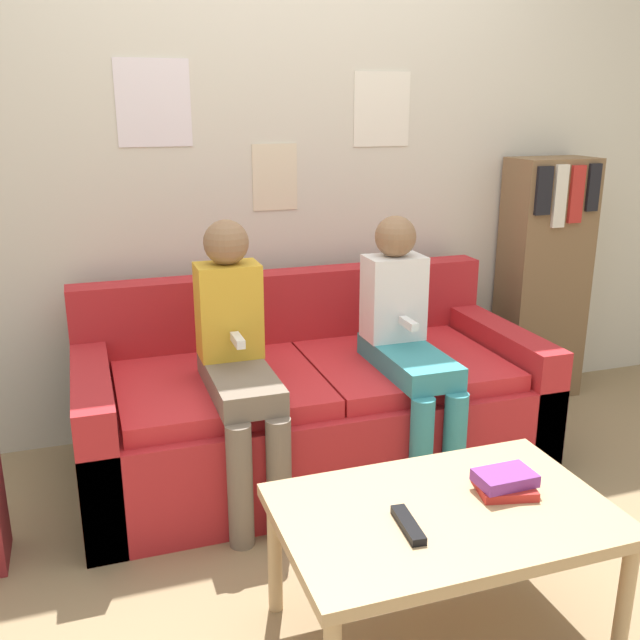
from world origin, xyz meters
TOP-DOWN VIEW (x-y plane):
  - ground_plane at (0.00, 0.00)m, footprint 10.00×10.00m
  - wall_back at (-0.00, 1.09)m, footprint 8.00×0.06m
  - couch at (0.00, 0.56)m, footprint 1.89×0.88m
  - coffee_table at (0.03, -0.57)m, footprint 0.93×0.60m
  - person_left at (-0.35, 0.36)m, footprint 0.24×0.59m
  - person_right at (0.35, 0.35)m, footprint 0.24×0.59m
  - tv_remote at (-0.11, -0.62)m, footprint 0.05×0.17m
  - book_stack at (0.24, -0.54)m, footprint 0.19×0.18m
  - bookshelf at (1.39, 0.92)m, footprint 0.42×0.27m

SIDE VIEW (x-z plane):
  - ground_plane at x=0.00m, z-range 0.00..0.00m
  - couch at x=0.00m, z-range -0.12..0.66m
  - coffee_table at x=0.03m, z-range 0.16..0.59m
  - tv_remote at x=-0.11m, z-range 0.42..0.44m
  - book_stack at x=0.24m, z-range 0.42..0.48m
  - person_right at x=0.35m, z-range 0.06..1.13m
  - person_left at x=-0.35m, z-range 0.06..1.15m
  - bookshelf at x=1.39m, z-range 0.01..1.25m
  - wall_back at x=0.00m, z-range 0.00..2.60m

